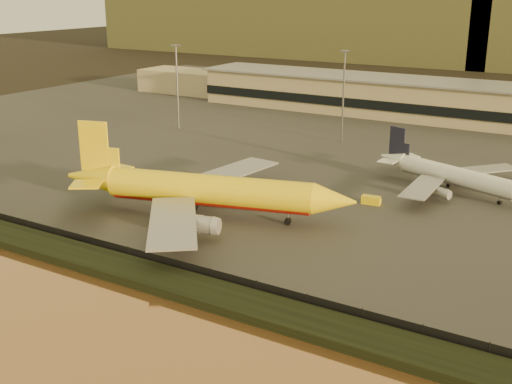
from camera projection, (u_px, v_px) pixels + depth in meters
ground at (206, 242)px, 111.11m from camera, size 900.00×900.00×0.00m
embankment at (141, 274)px, 97.05m from camera, size 320.00×7.00×1.40m
tarmac at (393, 136)px, 188.49m from camera, size 320.00×220.00×0.20m
perimeter_fence at (158, 261)px, 100.12m from camera, size 300.00×0.05×2.20m
terminal_building at (384, 96)px, 218.63m from camera, size 202.00×25.00×12.60m
apron_light_masts at (428, 97)px, 160.02m from camera, size 152.20×12.20×25.40m
distant_hills at (502, 4)px, 388.69m from camera, size 470.00×160.00×70.00m
dhl_cargo_jet at (204, 191)px, 121.30m from camera, size 56.98×54.59×17.25m
white_narrowbody_jet at (454, 176)px, 136.78m from camera, size 38.52×36.48×11.43m
gse_vehicle_yellow at (371, 200)px, 129.48m from camera, size 3.94×2.08×1.70m
gse_vehicle_white at (221, 178)px, 143.84m from camera, size 4.65×3.31×1.91m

